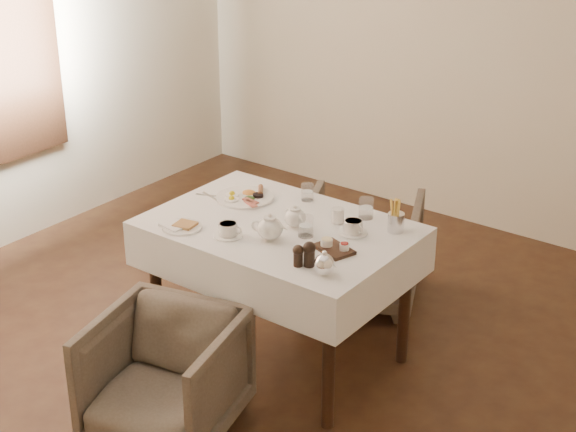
# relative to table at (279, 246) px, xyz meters

# --- Properties ---
(table) EXTENTS (1.28, 0.88, 0.75)m
(table) POSITION_rel_table_xyz_m (0.00, 0.00, 0.00)
(table) COLOR black
(table) RESTS_ON ground
(armchair_near) EXTENTS (0.75, 0.76, 0.58)m
(armchair_near) POSITION_rel_table_xyz_m (-0.04, -0.80, -0.35)
(armchair_near) COLOR #4E4539
(armchair_near) RESTS_ON ground
(armchair_far) EXTENTS (0.87, 0.88, 0.61)m
(armchair_far) POSITION_rel_table_xyz_m (-0.01, 0.79, -0.33)
(armchair_far) COLOR #4E4539
(armchair_far) RESTS_ON ground
(breakfast_plate) EXTENTS (0.30, 0.30, 0.04)m
(breakfast_plate) POSITION_rel_table_xyz_m (-0.34, 0.16, 0.13)
(breakfast_plate) COLOR white
(breakfast_plate) RESTS_ON table
(side_plate) EXTENTS (0.20, 0.20, 0.02)m
(side_plate) POSITION_rel_table_xyz_m (-0.36, -0.32, 0.13)
(side_plate) COLOR white
(side_plate) RESTS_ON table
(teapot_centre) EXTENTS (0.18, 0.16, 0.12)m
(teapot_centre) POSITION_rel_table_xyz_m (0.08, 0.03, 0.17)
(teapot_centre) COLOR white
(teapot_centre) RESTS_ON table
(teapot_front) EXTENTS (0.20, 0.18, 0.14)m
(teapot_front) POSITION_rel_table_xyz_m (0.07, -0.16, 0.18)
(teapot_front) COLOR white
(teapot_front) RESTS_ON table
(creamer) EXTENTS (0.07, 0.07, 0.07)m
(creamer) POSITION_rel_table_xyz_m (0.22, 0.20, 0.16)
(creamer) COLOR white
(creamer) RESTS_ON table
(teacup_near) EXTENTS (0.14, 0.14, 0.07)m
(teacup_near) POSITION_rel_table_xyz_m (-0.11, -0.25, 0.15)
(teacup_near) COLOR white
(teacup_near) RESTS_ON table
(teacup_far) EXTENTS (0.14, 0.14, 0.07)m
(teacup_far) POSITION_rel_table_xyz_m (0.35, 0.14, 0.15)
(teacup_far) COLOR white
(teacup_far) RESTS_ON table
(glass_left) EXTENTS (0.07, 0.07, 0.09)m
(glass_left) POSITION_rel_table_xyz_m (-0.07, 0.34, 0.16)
(glass_left) COLOR silver
(glass_left) RESTS_ON table
(glass_mid) EXTENTS (0.09, 0.09, 0.10)m
(glass_mid) POSITION_rel_table_xyz_m (0.18, -0.02, 0.17)
(glass_mid) COLOR silver
(glass_mid) RESTS_ON table
(glass_right) EXTENTS (0.09, 0.09, 0.10)m
(glass_right) POSITION_rel_table_xyz_m (0.30, 0.33, 0.17)
(glass_right) COLOR silver
(glass_right) RESTS_ON table
(condiment_board) EXTENTS (0.21, 0.17, 0.05)m
(condiment_board) POSITION_rel_table_xyz_m (0.37, -0.07, 0.13)
(condiment_board) COLOR black
(condiment_board) RESTS_ON table
(pepper_mill_left) EXTENTS (0.07, 0.07, 0.10)m
(pepper_mill_left) POSITION_rel_table_xyz_m (0.33, -0.29, 0.17)
(pepper_mill_left) COLOR black
(pepper_mill_left) RESTS_ON table
(pepper_mill_right) EXTENTS (0.07, 0.07, 0.12)m
(pepper_mill_right) POSITION_rel_table_xyz_m (0.37, -0.26, 0.18)
(pepper_mill_right) COLOR black
(pepper_mill_right) RESTS_ON table
(silver_pot) EXTENTS (0.14, 0.12, 0.12)m
(silver_pot) POSITION_rel_table_xyz_m (0.48, -0.30, 0.18)
(silver_pot) COLOR white
(silver_pot) RESTS_ON table
(fries_cup) EXTENTS (0.08, 0.08, 0.17)m
(fries_cup) POSITION_rel_table_xyz_m (0.50, 0.28, 0.19)
(fries_cup) COLOR silver
(fries_cup) RESTS_ON table
(cutlery_fork) EXTENTS (0.19, 0.09, 0.00)m
(cutlery_fork) POSITION_rel_table_xyz_m (-0.50, 0.08, 0.12)
(cutlery_fork) COLOR silver
(cutlery_fork) RESTS_ON table
(cutlery_knife) EXTENTS (0.17, 0.06, 0.00)m
(cutlery_knife) POSITION_rel_table_xyz_m (-0.49, 0.06, 0.12)
(cutlery_knife) COLOR silver
(cutlery_knife) RESTS_ON table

